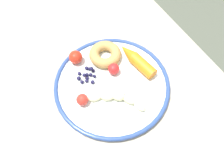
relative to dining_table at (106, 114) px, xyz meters
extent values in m
plane|color=#4C5244|center=(0.00, 0.00, -0.64)|extent=(6.00, 6.00, 0.00)
cube|color=#A19885|center=(0.00, 0.00, 0.08)|extent=(1.21, 0.70, 0.03)
cube|color=#A59386|center=(0.55, -0.29, -0.29)|extent=(0.05, 0.05, 0.70)
cube|color=#A59386|center=(0.55, 0.29, -0.29)|extent=(0.05, 0.05, 0.70)
cylinder|color=white|center=(0.03, -0.04, 0.10)|extent=(0.32, 0.32, 0.01)
torus|color=navy|center=(0.03, -0.04, 0.11)|extent=(0.33, 0.33, 0.01)
ellipsoid|color=#F5EAAC|center=(-0.07, -0.07, 0.11)|extent=(0.04, 0.03, 0.02)
ellipsoid|color=#F5EAAC|center=(-0.04, -0.05, 0.12)|extent=(0.05, 0.04, 0.02)
ellipsoid|color=#F5EAAC|center=(-0.01, -0.03, 0.12)|extent=(0.05, 0.05, 0.03)
ellipsoid|color=#F5EAAC|center=(0.00, -0.01, 0.12)|extent=(0.04, 0.04, 0.02)
ellipsoid|color=#F5EAAC|center=(0.01, 0.02, 0.11)|extent=(0.03, 0.04, 0.02)
cylinder|color=orange|center=(0.03, -0.14, 0.12)|extent=(0.09, 0.05, 0.03)
cone|color=orange|center=(0.10, -0.13, 0.12)|extent=(0.06, 0.04, 0.03)
torus|color=#B38849|center=(0.12, -0.07, 0.12)|extent=(0.14, 0.14, 0.03)
sphere|color=#191638|center=(0.09, 0.04, 0.11)|extent=(0.01, 0.01, 0.01)
sphere|color=#191638|center=(0.10, -0.01, 0.11)|extent=(0.01, 0.01, 0.01)
sphere|color=#191638|center=(0.08, 0.03, 0.11)|extent=(0.01, 0.01, 0.01)
sphere|color=#191638|center=(0.09, 0.01, 0.11)|extent=(0.01, 0.01, 0.01)
sphere|color=#191638|center=(0.11, 0.00, 0.11)|extent=(0.01, 0.01, 0.01)
sphere|color=#191638|center=(0.08, -0.01, 0.11)|extent=(0.01, 0.01, 0.01)
sphere|color=#191638|center=(0.08, 0.01, 0.11)|extent=(0.01, 0.01, 0.01)
sphere|color=#191638|center=(0.11, 0.03, 0.11)|extent=(0.01, 0.01, 0.01)
sphere|color=#191638|center=(0.11, -0.01, 0.11)|extent=(0.01, 0.01, 0.01)
sphere|color=#191638|center=(0.07, 0.02, 0.11)|extent=(0.01, 0.01, 0.01)
sphere|color=#191638|center=(0.06, 0.01, 0.11)|extent=(0.01, 0.01, 0.01)
sphere|color=#191638|center=(0.09, 0.00, 0.11)|extent=(0.01, 0.01, 0.01)
sphere|color=#191638|center=(0.09, 0.02, 0.12)|extent=(0.01, 0.01, 0.01)
sphere|color=#191638|center=(0.10, -0.01, 0.12)|extent=(0.01, 0.01, 0.01)
sphere|color=red|center=(0.15, 0.01, 0.13)|extent=(0.04, 0.04, 0.04)
sphere|color=red|center=(0.02, 0.06, 0.12)|extent=(0.03, 0.03, 0.03)
sphere|color=red|center=(0.06, -0.06, 0.12)|extent=(0.03, 0.03, 0.03)
camera|label=1|loc=(-0.24, 0.12, 0.67)|focal=36.45mm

